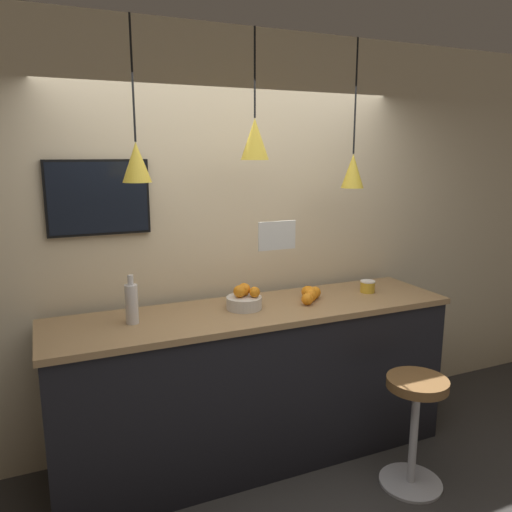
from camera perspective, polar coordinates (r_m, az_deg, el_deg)
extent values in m
cube|color=beige|center=(3.59, -2.85, 1.76)|extent=(8.00, 0.06, 2.90)
cube|color=black|center=(3.49, 0.00, -14.74)|extent=(2.64, 0.63, 1.03)
cube|color=#99754C|center=(3.28, 0.00, -6.33)|extent=(2.68, 0.67, 0.04)
cylinder|color=#B7B7BC|center=(3.63, 17.23, -23.46)|extent=(0.39, 0.39, 0.02)
cylinder|color=#B7B7BC|center=(3.45, 17.58, -18.95)|extent=(0.05, 0.05, 0.64)
cylinder|color=brown|center=(3.29, 17.96, -13.66)|extent=(0.37, 0.37, 0.06)
cylinder|color=beige|center=(3.26, -1.37, -5.36)|extent=(0.23, 0.23, 0.08)
sphere|color=orange|center=(3.29, -1.46, -3.81)|extent=(0.07, 0.07, 0.07)
sphere|color=orange|center=(3.23, -1.90, -4.07)|extent=(0.08, 0.08, 0.08)
sphere|color=orange|center=(3.27, -1.37, -3.84)|extent=(0.08, 0.08, 0.08)
sphere|color=orange|center=(3.23, -0.15, -4.15)|extent=(0.07, 0.07, 0.07)
sphere|color=orange|center=(3.52, 6.78, -4.13)|extent=(0.08, 0.08, 0.08)
sphere|color=orange|center=(3.36, 5.87, -4.93)|extent=(0.08, 0.08, 0.08)
sphere|color=orange|center=(3.51, 6.00, -4.11)|extent=(0.09, 0.09, 0.09)
sphere|color=orange|center=(3.52, 5.89, -4.11)|extent=(0.09, 0.09, 0.09)
sphere|color=orange|center=(3.43, 6.26, -4.54)|extent=(0.08, 0.08, 0.08)
sphere|color=orange|center=(3.52, 6.13, -4.25)|extent=(0.07, 0.07, 0.07)
sphere|color=orange|center=(3.49, 6.59, -4.24)|extent=(0.08, 0.08, 0.08)
sphere|color=orange|center=(3.47, 6.24, -4.29)|extent=(0.09, 0.09, 0.09)
cylinder|color=silver|center=(3.05, -14.02, -5.37)|extent=(0.08, 0.08, 0.24)
cylinder|color=silver|center=(3.02, -14.16, -2.67)|extent=(0.03, 0.03, 0.06)
cylinder|color=gold|center=(3.73, 12.63, -3.49)|extent=(0.10, 0.10, 0.08)
cylinder|color=white|center=(3.72, 12.66, -2.85)|extent=(0.11, 0.11, 0.01)
cylinder|color=black|center=(2.95, -13.94, 19.08)|extent=(0.01, 0.01, 0.67)
cone|color=gold|center=(2.93, -13.50, 10.38)|extent=(0.17, 0.17, 0.22)
sphere|color=#F9EFCC|center=(2.93, -13.42, 8.58)|extent=(0.04, 0.04, 0.04)
cylinder|color=black|center=(3.17, -0.14, 20.22)|extent=(0.01, 0.01, 0.52)
cone|color=gold|center=(3.14, -0.14, 13.22)|extent=(0.18, 0.18, 0.25)
sphere|color=#F9EFCC|center=(3.14, -0.14, 11.29)|extent=(0.04, 0.04, 0.04)
cylinder|color=black|center=(3.51, 11.32, 17.41)|extent=(0.01, 0.01, 0.74)
cone|color=gold|center=(3.49, 11.00, 9.51)|extent=(0.15, 0.15, 0.23)
sphere|color=#F9EFCC|center=(3.50, 10.94, 7.97)|extent=(0.04, 0.04, 0.04)
cube|color=black|center=(3.29, -17.59, 6.38)|extent=(0.63, 0.04, 0.47)
cube|color=black|center=(3.27, -17.55, 6.35)|extent=(0.60, 0.01, 0.44)
cube|color=white|center=(2.94, 2.42, 2.35)|extent=(0.24, 0.01, 0.17)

